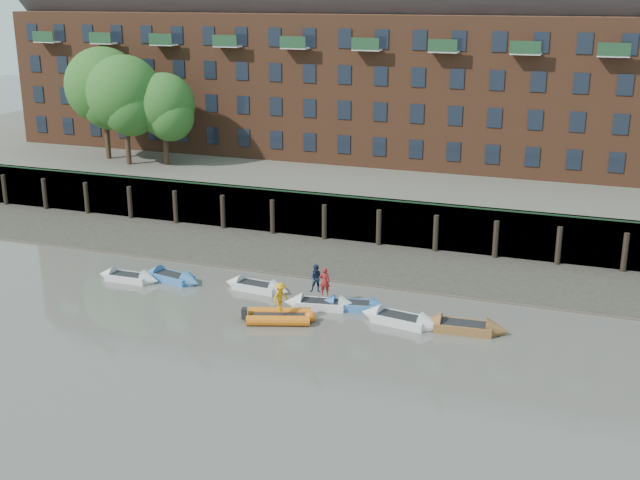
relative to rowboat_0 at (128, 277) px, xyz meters
The scene contains 18 objects.
ground 17.38m from the rowboat_0, 34.06° to the right, with size 220.00×220.00×0.00m, color #5F5B54.
foreshore 16.60m from the rowboat_0, 29.85° to the left, with size 110.00×8.00×0.50m, color #3D382F.
mud_band 15.20m from the rowboat_0, 18.66° to the left, with size 110.00×1.60×0.10m, color #4C4336.
river_wall 19.21m from the rowboat_0, 41.28° to the left, with size 110.00×1.23×3.30m.
bank_terrace 29.98m from the rowboat_0, 61.26° to the left, with size 110.00×28.00×3.20m, color #5E594D.
apartment_terrace 33.31m from the rowboat_0, 62.15° to the left, with size 80.60×15.56×20.98m.
tree_cluster 22.66m from the rowboat_0, 122.49° to the left, with size 11.76×7.74×9.40m.
rowboat_0 is the anchor object (origin of this frame).
rowboat_1 2.67m from the rowboat_0, 20.12° to the left, with size 4.37×2.07×1.22m.
rowboat_2 8.13m from the rowboat_0, ahead, with size 4.33×1.59×1.23m.
rowboat_3 12.58m from the rowboat_0, ahead, with size 4.36×1.94×1.22m.
rowboat_4 14.28m from the rowboat_0, ahead, with size 4.12×1.89×1.15m.
rowboat_5 17.34m from the rowboat_0, ahead, with size 4.76×2.06×1.34m.
rowboat_6 20.67m from the rowboat_0, ahead, with size 4.73×1.72×1.34m.
rib_tender 11.57m from the rowboat_0, 12.93° to the right, with size 3.78×2.72×0.64m.
person_rower_a 12.90m from the rowboat_0, ahead, with size 0.59×0.38×1.60m, color maroon.
person_rower_b 12.35m from the rowboat_0, ahead, with size 0.79×0.61×1.62m, color #19233F.
person_rib_crew 11.62m from the rowboat_0, 13.31° to the right, with size 1.04×0.60×1.62m, color orange.
Camera 1 is at (12.54, -29.46, 16.92)m, focal length 45.00 mm.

